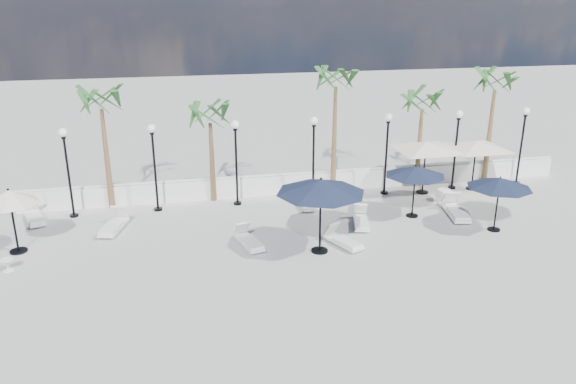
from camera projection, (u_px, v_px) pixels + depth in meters
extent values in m
plane|color=#A7A8A2|center=(358.00, 260.00, 19.98)|extent=(100.00, 100.00, 0.00)
cube|color=silver|center=(308.00, 183.00, 26.75)|extent=(26.00, 0.30, 0.90)
cube|color=silver|center=(308.00, 172.00, 26.57)|extent=(26.00, 0.12, 0.08)
cylinder|color=black|center=(74.00, 215.00, 23.88)|extent=(0.36, 0.36, 0.10)
cylinder|color=black|center=(69.00, 177.00, 23.31)|extent=(0.10, 0.10, 3.50)
cylinder|color=black|center=(64.00, 138.00, 22.75)|extent=(0.18, 0.18, 0.10)
sphere|color=white|center=(63.00, 132.00, 22.68)|extent=(0.36, 0.36, 0.36)
cylinder|color=black|center=(158.00, 209.00, 24.57)|extent=(0.36, 0.36, 0.10)
cylinder|color=black|center=(155.00, 172.00, 24.01)|extent=(0.10, 0.10, 3.50)
cylinder|color=black|center=(152.00, 133.00, 23.44)|extent=(0.18, 0.18, 0.10)
sphere|color=white|center=(152.00, 128.00, 23.37)|extent=(0.36, 0.36, 0.36)
cylinder|color=black|center=(238.00, 203.00, 25.26)|extent=(0.36, 0.36, 0.10)
cylinder|color=black|center=(236.00, 167.00, 24.70)|extent=(0.10, 0.10, 3.50)
cylinder|color=black|center=(235.00, 129.00, 24.13)|extent=(0.18, 0.18, 0.10)
sphere|color=white|center=(235.00, 125.00, 24.07)|extent=(0.36, 0.36, 0.36)
cylinder|color=black|center=(313.00, 198.00, 25.96)|extent=(0.36, 0.36, 0.10)
cylinder|color=black|center=(313.00, 162.00, 25.39)|extent=(0.10, 0.10, 3.50)
cylinder|color=black|center=(314.00, 126.00, 24.83)|extent=(0.18, 0.18, 0.10)
sphere|color=white|center=(314.00, 121.00, 24.76)|extent=(0.36, 0.36, 0.36)
cylinder|color=black|center=(384.00, 192.00, 26.65)|extent=(0.36, 0.36, 0.10)
cylinder|color=black|center=(386.00, 158.00, 26.09)|extent=(0.10, 0.10, 3.50)
cylinder|color=black|center=(388.00, 122.00, 25.52)|extent=(0.18, 0.18, 0.10)
sphere|color=white|center=(389.00, 117.00, 25.45)|extent=(0.36, 0.36, 0.36)
cylinder|color=black|center=(452.00, 187.00, 27.35)|extent=(0.36, 0.36, 0.10)
cylinder|color=black|center=(455.00, 154.00, 26.78)|extent=(0.10, 0.10, 3.50)
cylinder|color=black|center=(459.00, 119.00, 26.22)|extent=(0.18, 0.18, 0.10)
sphere|color=white|center=(459.00, 114.00, 26.15)|extent=(0.36, 0.36, 0.36)
cylinder|color=black|center=(516.00, 183.00, 28.04)|extent=(0.36, 0.36, 0.10)
cylinder|color=black|center=(521.00, 150.00, 27.48)|extent=(0.10, 0.10, 3.50)
cylinder|color=black|center=(526.00, 115.00, 26.91)|extent=(0.18, 0.18, 0.10)
sphere|color=white|center=(526.00, 111.00, 26.84)|extent=(0.36, 0.36, 0.36)
cone|color=brown|center=(107.00, 160.00, 24.20)|extent=(0.28, 0.28, 4.40)
cone|color=brown|center=(212.00, 162.00, 25.22)|extent=(0.28, 0.28, 3.60)
cone|color=brown|center=(334.00, 141.00, 26.12)|extent=(0.28, 0.28, 5.00)
cone|color=brown|center=(419.00, 148.00, 27.17)|extent=(0.28, 0.28, 3.80)
cone|color=brown|center=(489.00, 136.00, 27.77)|extent=(0.28, 0.28, 4.60)
cube|color=silver|center=(114.00, 227.00, 22.38)|extent=(1.14, 2.02, 0.10)
cube|color=silver|center=(111.00, 227.00, 22.09)|extent=(0.93, 1.41, 0.10)
cube|color=silver|center=(120.00, 211.00, 22.98)|extent=(0.70, 0.60, 0.60)
cube|color=silver|center=(35.00, 219.00, 23.27)|extent=(1.20, 1.94, 0.10)
cube|color=silver|center=(35.00, 218.00, 23.03)|extent=(0.96, 1.37, 0.10)
cube|color=silver|center=(31.00, 205.00, 23.75)|extent=(0.69, 0.61, 0.58)
cube|color=silver|center=(343.00, 242.00, 21.05)|extent=(1.20, 1.80, 0.09)
cube|color=silver|center=(348.00, 242.00, 20.83)|extent=(0.95, 1.28, 0.09)
cube|color=silver|center=(332.00, 228.00, 21.47)|extent=(0.65, 0.59, 0.54)
cube|color=silver|center=(249.00, 243.00, 21.01)|extent=(0.99, 1.83, 0.09)
cube|color=silver|center=(252.00, 243.00, 20.78)|extent=(0.82, 1.28, 0.09)
cube|color=silver|center=(242.00, 228.00, 21.49)|extent=(0.63, 0.53, 0.55)
cube|color=silver|center=(361.00, 223.00, 22.87)|extent=(1.03, 1.84, 0.09)
cube|color=silver|center=(362.00, 223.00, 22.61)|extent=(0.84, 1.28, 0.09)
cube|color=silver|center=(360.00, 208.00, 23.42)|extent=(0.64, 0.54, 0.54)
cube|color=silver|center=(306.00, 204.00, 24.93)|extent=(0.58, 1.71, 0.09)
cube|color=silver|center=(307.00, 204.00, 24.69)|extent=(0.54, 1.16, 0.09)
cube|color=silver|center=(302.00, 192.00, 25.46)|extent=(0.54, 0.41, 0.53)
cube|color=silver|center=(453.00, 209.00, 24.35)|extent=(0.68, 1.74, 0.09)
cube|color=silver|center=(456.00, 209.00, 24.11)|extent=(0.61, 1.18, 0.09)
cube|color=silver|center=(446.00, 196.00, 24.86)|extent=(0.56, 0.44, 0.53)
cube|color=silver|center=(456.00, 213.00, 23.79)|extent=(1.08, 2.16, 0.11)
cube|color=silver|center=(458.00, 213.00, 23.49)|extent=(0.91, 1.49, 0.11)
cube|color=silver|center=(451.00, 197.00, 24.45)|extent=(0.73, 0.61, 0.65)
cylinder|color=silver|center=(8.00, 270.00, 19.19)|extent=(0.34, 0.34, 0.03)
cylinder|color=silver|center=(7.00, 265.00, 19.12)|extent=(0.05, 0.05, 0.41)
cylinder|color=silver|center=(6.00, 260.00, 19.05)|extent=(0.44, 0.44, 0.03)
cylinder|color=silver|center=(316.00, 208.00, 24.74)|extent=(0.35, 0.35, 0.03)
cylinder|color=silver|center=(316.00, 204.00, 24.68)|extent=(0.05, 0.05, 0.42)
cylinder|color=silver|center=(316.00, 200.00, 24.61)|extent=(0.45, 0.45, 0.03)
cylinder|color=silver|center=(443.00, 201.00, 25.62)|extent=(0.45, 0.45, 0.03)
cylinder|color=silver|center=(444.00, 196.00, 25.54)|extent=(0.07, 0.07, 0.54)
cylinder|color=silver|center=(444.00, 190.00, 25.45)|extent=(0.59, 0.59, 0.03)
cylinder|color=black|center=(320.00, 251.00, 20.63)|extent=(0.63, 0.63, 0.07)
cylinder|color=black|center=(320.00, 217.00, 20.18)|extent=(0.08, 0.08, 2.74)
cone|color=black|center=(321.00, 186.00, 19.80)|extent=(3.24, 3.24, 0.50)
sphere|color=black|center=(321.00, 179.00, 19.70)|extent=(0.09, 0.09, 0.09)
cylinder|color=black|center=(412.00, 216.00, 23.91)|extent=(0.51, 0.51, 0.05)
cylinder|color=black|center=(414.00, 192.00, 23.56)|extent=(0.06, 0.06, 2.18)
cone|color=black|center=(415.00, 171.00, 23.25)|extent=(2.54, 2.54, 0.41)
sphere|color=black|center=(416.00, 166.00, 23.18)|extent=(0.07, 0.07, 0.07)
cylinder|color=black|center=(494.00, 229.00, 22.50)|extent=(0.51, 0.51, 0.05)
cylinder|color=black|center=(497.00, 205.00, 22.15)|extent=(0.06, 0.06, 2.17)
cone|color=black|center=(500.00, 183.00, 21.84)|extent=(2.53, 2.53, 0.41)
sphere|color=black|center=(501.00, 177.00, 21.77)|extent=(0.07, 0.07, 0.07)
cylinder|color=black|center=(471.00, 188.00, 27.25)|extent=(0.54, 0.54, 0.06)
cylinder|color=black|center=(474.00, 166.00, 26.87)|extent=(0.07, 0.07, 2.38)
pyramid|color=beige|center=(477.00, 141.00, 26.46)|extent=(5.27, 5.27, 0.36)
cylinder|color=black|center=(422.00, 192.00, 26.74)|extent=(0.57, 0.57, 0.07)
cylinder|color=black|center=(424.00, 168.00, 26.34)|extent=(0.08, 0.08, 2.48)
pyramid|color=beige|center=(426.00, 142.00, 25.92)|extent=(5.39, 5.39, 0.39)
cylinder|color=black|center=(19.00, 251.00, 20.59)|extent=(0.63, 0.63, 0.07)
cylinder|color=black|center=(14.00, 222.00, 20.21)|extent=(0.08, 0.08, 2.35)
cone|color=beige|center=(9.00, 197.00, 19.89)|extent=(2.01, 2.01, 0.50)
sphere|color=black|center=(8.00, 189.00, 19.80)|extent=(0.09, 0.09, 0.09)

